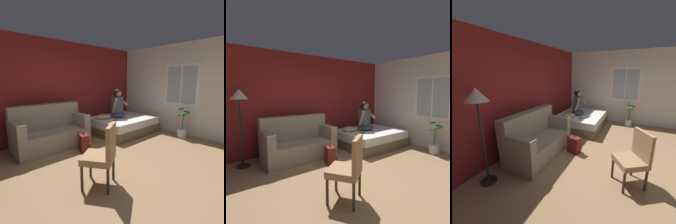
# 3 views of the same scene
# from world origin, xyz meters

# --- Properties ---
(ground_plane) EXTENTS (40.00, 40.00, 0.00)m
(ground_plane) POSITION_xyz_m (0.00, 0.00, 0.00)
(ground_plane) COLOR #93704C
(wall_back_accent) EXTENTS (10.92, 0.16, 2.70)m
(wall_back_accent) POSITION_xyz_m (0.00, 2.66, 1.35)
(wall_back_accent) COLOR maroon
(wall_back_accent) RESTS_ON ground
(wall_side_with_window) EXTENTS (0.19, 6.56, 2.70)m
(wall_side_with_window) POSITION_xyz_m (3.04, 0.01, 1.35)
(wall_side_with_window) COLOR silver
(wall_side_with_window) RESTS_ON ground
(bed) EXTENTS (1.88, 1.52, 0.48)m
(bed) POSITION_xyz_m (1.78, 1.69, 0.24)
(bed) COLOR brown
(bed) RESTS_ON ground
(couch) EXTENTS (1.70, 0.83, 1.04)m
(couch) POSITION_xyz_m (-0.43, 1.98, 0.39)
(couch) COLOR gray
(couch) RESTS_ON ground
(side_chair) EXTENTS (0.64, 0.64, 0.98)m
(side_chair) POSITION_xyz_m (-0.54, -0.11, 0.53)
(side_chair) COLOR #382D23
(side_chair) RESTS_ON ground
(person_seated) EXTENTS (0.56, 0.49, 0.88)m
(person_seated) POSITION_xyz_m (1.67, 1.78, 0.84)
(person_seated) COLOR #383D51
(person_seated) RESTS_ON bed
(backpack) EXTENTS (0.29, 0.34, 0.46)m
(backpack) POSITION_xyz_m (0.02, 1.21, 0.19)
(backpack) COLOR maroon
(backpack) RESTS_ON ground
(throw_pillow) EXTENTS (0.57, 0.50, 0.14)m
(throw_pillow) POSITION_xyz_m (1.18, 1.91, 0.55)
(throw_pillow) COLOR tan
(throw_pillow) RESTS_ON bed
(cell_phone) EXTENTS (0.16, 0.12, 0.01)m
(cell_phone) POSITION_xyz_m (1.29, 1.52, 0.48)
(cell_phone) COLOR black
(cell_phone) RESTS_ON bed
(floor_lamp) EXTENTS (0.36, 0.36, 1.70)m
(floor_lamp) POSITION_xyz_m (-1.63, 2.21, 1.43)
(floor_lamp) COLOR black
(floor_lamp) RESTS_ON ground
(potted_plant) EXTENTS (0.39, 0.37, 0.85)m
(potted_plant) POSITION_xyz_m (2.65, 0.14, 0.30)
(potted_plant) COLOR silver
(potted_plant) RESTS_ON ground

